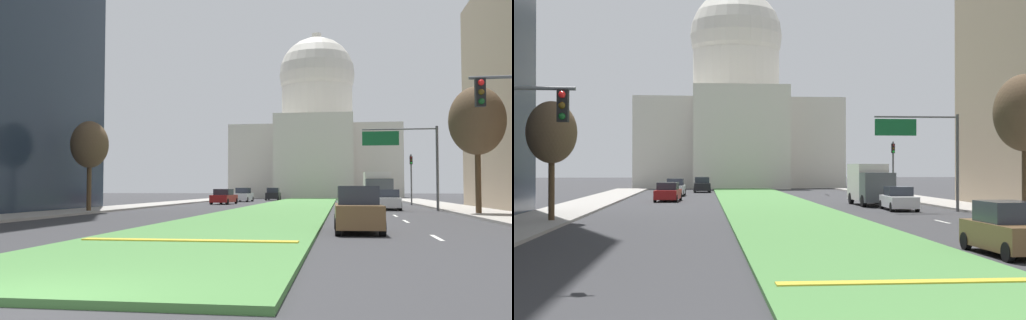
% 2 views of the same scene
% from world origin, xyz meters
% --- Properties ---
extents(ground_plane, '(260.00, 260.00, 0.00)m').
position_xyz_m(ground_plane, '(0.00, 49.08, 0.00)').
color(ground_plane, '#333335').
extents(grass_median, '(7.44, 88.35, 0.14)m').
position_xyz_m(grass_median, '(0.00, 44.18, 0.07)').
color(grass_median, '#4C8442').
rests_on(grass_median, ground_plane).
extents(median_curb_nose, '(6.70, 0.50, 0.04)m').
position_xyz_m(median_curb_nose, '(0.00, 9.08, 0.16)').
color(median_curb_nose, gold).
rests_on(median_curb_nose, grass_median).
extents(lane_dashes_right, '(0.16, 53.70, 0.01)m').
position_xyz_m(lane_dashes_right, '(7.92, 40.53, 0.00)').
color(lane_dashes_right, silver).
rests_on(lane_dashes_right, ground_plane).
extents(sidewalk_left, '(4.00, 88.35, 0.15)m').
position_xyz_m(sidewalk_left, '(-14.11, 39.27, 0.07)').
color(sidewalk_left, '#9E9991').
rests_on(sidewalk_left, ground_plane).
extents(sidewalk_right, '(4.00, 88.35, 0.15)m').
position_xyz_m(sidewalk_right, '(14.11, 39.27, 0.07)').
color(sidewalk_right, '#9E9991').
rests_on(sidewalk_right, ground_plane).
extents(capitol_building, '(28.88, 28.31, 30.73)m').
position_xyz_m(capitol_building, '(0.00, 97.44, 10.69)').
color(capitol_building, beige).
rests_on(capitol_building, ground_plane).
extents(traffic_light_far_right, '(0.28, 0.35, 5.20)m').
position_xyz_m(traffic_light_far_right, '(11.61, 52.16, 3.31)').
color(traffic_light_far_right, '#515456').
rests_on(traffic_light_far_right, ground_plane).
extents(overhead_guide_sign, '(5.75, 0.20, 6.50)m').
position_xyz_m(overhead_guide_sign, '(9.65, 37.12, 4.66)').
color(overhead_guide_sign, '#515456').
rests_on(overhead_guide_sign, ground_plane).
extents(street_tree_left_mid, '(2.67, 2.67, 6.51)m').
position_xyz_m(street_tree_left_mid, '(-13.17, 30.33, 4.80)').
color(street_tree_left_mid, '#4C3823').
rests_on(street_tree_left_mid, ground_plane).
extents(street_tree_right_mid, '(3.55, 3.55, 8.31)m').
position_xyz_m(street_tree_right_mid, '(13.24, 30.35, 6.05)').
color(street_tree_right_mid, '#4C3823').
rests_on(street_tree_right_mid, ground_plane).
extents(sedan_lead_stopped, '(1.91, 4.26, 1.83)m').
position_xyz_m(sedan_lead_stopped, '(5.23, 15.03, 0.85)').
color(sedan_lead_stopped, brown).
rests_on(sedan_lead_stopped, ground_plane).
extents(sedan_midblock, '(2.14, 4.37, 1.63)m').
position_xyz_m(sedan_midblock, '(8.26, 38.78, 0.77)').
color(sedan_midblock, silver).
rests_on(sedan_midblock, ground_plane).
extents(sedan_distant, '(2.25, 4.76, 1.64)m').
position_xyz_m(sedan_distant, '(-8.07, 52.53, 0.78)').
color(sedan_distant, maroon).
rests_on(sedan_distant, ground_plane).
extents(sedan_far_horizon, '(1.97, 4.48, 1.77)m').
position_xyz_m(sedan_far_horizon, '(-7.86, 63.59, 0.82)').
color(sedan_far_horizon, silver).
rests_on(sedan_far_horizon, ground_plane).
extents(sedan_very_far, '(2.01, 4.63, 1.77)m').
position_xyz_m(sedan_very_far, '(-5.20, 73.14, 0.83)').
color(sedan_very_far, black).
rests_on(sedan_very_far, ground_plane).
extents(box_truck_delivery, '(2.40, 6.40, 3.20)m').
position_xyz_m(box_truck_delivery, '(7.78, 45.03, 1.68)').
color(box_truck_delivery, '#4C5156').
rests_on(box_truck_delivery, ground_plane).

